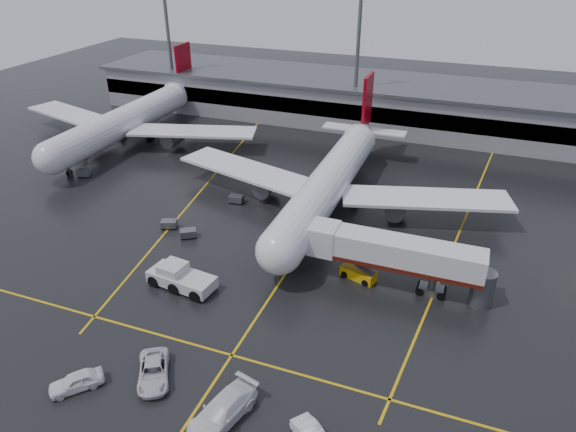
% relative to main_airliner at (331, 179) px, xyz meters
% --- Properties ---
extents(ground, '(220.00, 220.00, 0.00)m').
position_rel_main_airliner_xyz_m(ground, '(0.00, -9.70, -4.21)').
color(ground, black).
rests_on(ground, ground).
extents(apron_line_centre, '(0.25, 90.00, 0.02)m').
position_rel_main_airliner_xyz_m(apron_line_centre, '(0.00, -9.70, -4.20)').
color(apron_line_centre, gold).
rests_on(apron_line_centre, ground).
extents(apron_line_stop, '(60.00, 0.25, 0.02)m').
position_rel_main_airliner_xyz_m(apron_line_stop, '(0.00, -31.70, -4.20)').
color(apron_line_stop, gold).
rests_on(apron_line_stop, ground).
extents(apron_line_left, '(9.99, 69.35, 0.02)m').
position_rel_main_airliner_xyz_m(apron_line_left, '(-20.00, 0.30, -4.20)').
color(apron_line_left, gold).
rests_on(apron_line_left, ground).
extents(apron_line_right, '(7.57, 69.64, 0.02)m').
position_rel_main_airliner_xyz_m(apron_line_right, '(18.00, 0.30, -4.20)').
color(apron_line_right, gold).
rests_on(apron_line_right, ground).
extents(terminal, '(122.00, 19.00, 8.60)m').
position_rel_main_airliner_xyz_m(terminal, '(0.00, 38.23, 0.11)').
color(terminal, gray).
rests_on(terminal, ground).
extents(light_mast_left, '(3.00, 1.20, 25.45)m').
position_rel_main_airliner_xyz_m(light_mast_left, '(-45.00, 32.30, 10.27)').
color(light_mast_left, '#595B60').
rests_on(light_mast_left, ground).
extents(light_mast_mid, '(3.00, 1.20, 25.45)m').
position_rel_main_airliner_xyz_m(light_mast_mid, '(-5.00, 32.30, 10.27)').
color(light_mast_mid, '#595B60').
rests_on(light_mast_mid, ground).
extents(main_airliner, '(48.80, 45.60, 14.10)m').
position_rel_main_airliner_xyz_m(main_airliner, '(0.00, 0.00, 0.00)').
color(main_airliner, silver).
rests_on(main_airliner, ground).
extents(second_airliner, '(48.80, 45.60, 14.10)m').
position_rel_main_airliner_xyz_m(second_airliner, '(-42.00, 12.00, 0.00)').
color(second_airliner, silver).
rests_on(second_airliner, ground).
extents(jet_bridge, '(19.90, 3.40, 6.05)m').
position_rel_main_airliner_xyz_m(jet_bridge, '(11.87, -15.70, -0.28)').
color(jet_bridge, silver).
rests_on(jet_bridge, ground).
extents(pushback_tractor, '(7.92, 4.11, 2.72)m').
position_rel_main_airliner_xyz_m(pushback_tractor, '(-9.96, -24.04, -3.13)').
color(pushback_tractor, '#BCBCBF').
rests_on(pushback_tractor, ground).
extents(belt_loader, '(4.33, 2.83, 2.54)m').
position_rel_main_airliner_xyz_m(belt_loader, '(7.97, -15.66, -3.58)').
color(belt_loader, '#DEA70A').
rests_on(belt_loader, ground).
extents(service_van_a, '(5.07, 6.09, 1.55)m').
position_rel_main_airliner_xyz_m(service_van_a, '(-5.12, -36.59, -3.44)').
color(service_van_a, silver).
rests_on(service_van_a, ground).
extents(service_van_b, '(4.36, 7.21, 1.95)m').
position_rel_main_airliner_xyz_m(service_van_b, '(2.49, -38.37, -3.23)').
color(service_van_b, white).
rests_on(service_van_b, ground).
extents(service_van_d, '(4.36, 4.55, 1.53)m').
position_rel_main_airliner_xyz_m(service_van_d, '(-10.66, -39.87, -3.44)').
color(service_van_d, white).
rests_on(service_van_d, ground).
extents(baggage_cart_a, '(2.39, 2.17, 1.12)m').
position_rel_main_airliner_xyz_m(baggage_cart_a, '(-14.48, -14.68, -3.58)').
color(baggage_cart_a, '#595B60').
rests_on(baggage_cart_a, ground).
extents(baggage_cart_b, '(2.34, 1.94, 1.12)m').
position_rel_main_airliner_xyz_m(baggage_cart_b, '(-18.05, -13.48, -3.58)').
color(baggage_cart_b, '#595B60').
rests_on(baggage_cart_b, ground).
extents(baggage_cart_c, '(2.12, 1.49, 1.12)m').
position_rel_main_airliner_xyz_m(baggage_cart_c, '(-12.93, -3.80, -3.58)').
color(baggage_cart_c, '#595B60').
rests_on(baggage_cart_c, ground).
extents(baggage_cart_d, '(2.26, 1.75, 1.12)m').
position_rel_main_airliner_xyz_m(baggage_cart_d, '(-45.29, 1.50, -3.58)').
color(baggage_cart_d, '#595B60').
rests_on(baggage_cart_d, ground).
extents(baggage_cart_e, '(2.26, 1.76, 1.12)m').
position_rel_main_airliner_xyz_m(baggage_cart_e, '(-39.50, -4.13, -3.58)').
color(baggage_cart_e, '#595B60').
rests_on(baggage_cart_e, ground).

